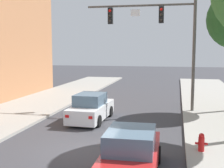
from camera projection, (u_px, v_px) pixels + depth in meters
The scene contains 5 objects.
ground_plane at pixel (85, 151), 12.17m from camera, with size 120.00×120.00×0.00m, color #38383D.
traffic_signal_mast at pixel (162, 30), 19.29m from camera, with size 7.09×0.38×7.50m.
car_lead_white at pixel (91, 108), 17.30m from camera, with size 1.91×4.28×1.60m.
car_following_red at pixel (131, 155), 9.66m from camera, with size 1.92×4.28×1.60m.
fire_hydrant at pixel (201, 142), 11.72m from camera, with size 0.48×0.24×0.72m.
Camera 1 is at (3.60, -11.25, 4.15)m, focal length 47.95 mm.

